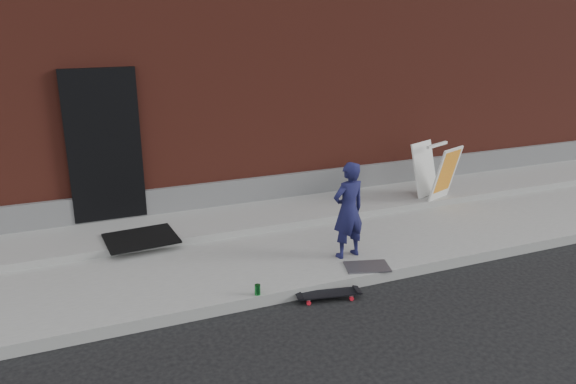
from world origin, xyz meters
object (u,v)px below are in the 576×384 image
pizza_sign (436,171)px  soda_can (258,290)px  skateboard (328,294)px  child (348,210)px

pizza_sign → soda_can: pizza_sign is taller
skateboard → pizza_sign: (3.03, 2.10, 0.65)m
child → pizza_sign: (2.40, 1.37, -0.09)m
soda_can → skateboard: bearing=-11.5°
child → skateboard: child is taller
child → skateboard: size_ratio=1.67×
pizza_sign → soda_can: bearing=-153.5°
skateboard → pizza_sign: bearing=34.7°
soda_can → child: bearing=21.0°
child → pizza_sign: size_ratio=1.40×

